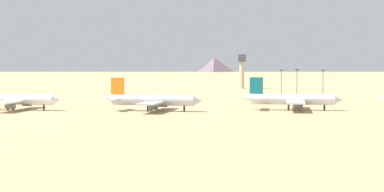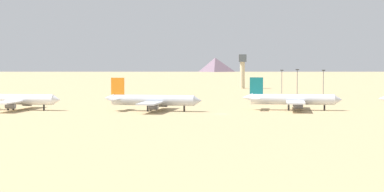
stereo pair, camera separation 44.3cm
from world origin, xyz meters
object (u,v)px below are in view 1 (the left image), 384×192
Objects in this scene: parked_jet_yellow_1 at (13,99)px; light_pole_west at (297,81)px; parked_jet_orange_2 at (152,100)px; light_pole_mid at (323,81)px; light_pole_east at (281,80)px; control_tower at (242,68)px; parked_jet_teal_3 at (291,99)px.

light_pole_west reaches higher than parked_jet_yellow_1.
light_pole_west is (66.23, 86.50, 4.38)m from parked_jet_orange_2.
parked_jet_yellow_1 is 2.74× the size of light_pole_mid.
light_pole_east reaches higher than parked_jet_yellow_1.
control_tower is at bearing 102.79° from light_pole_west.
parked_jet_yellow_1 is at bearing -117.52° from control_tower.
light_pole_mid is at bearing 43.32° from parked_jet_yellow_1.
parked_jet_yellow_1 is 169.45m from light_pole_east.
control_tower reaches higher than parked_jet_orange_2.
parked_jet_orange_2 is at bearing -102.70° from control_tower.
parked_jet_teal_3 is 81.31m from light_pole_west.
control_tower is 67.41m from light_pole_east.
light_pole_mid reaches higher than light_pole_east.
parked_jet_yellow_1 is at bearing -145.36° from light_pole_west.
light_pole_mid is (15.79, 14.90, -0.30)m from light_pole_west.
parked_jet_orange_2 is at bearing -128.97° from light_pole_mid.
light_pole_east is at bearing 72.40° from parked_jet_orange_2.
parked_jet_yellow_1 is at bearing -133.67° from light_pole_east.
light_pole_mid is at bearing 43.33° from light_pole_west.
control_tower is at bearing 113.93° from light_pole_mid.
parked_jet_teal_3 is (53.78, 6.27, 0.01)m from parked_jet_orange_2.
control_tower is (-11.00, 183.53, 9.68)m from parked_jet_teal_3.
parked_jet_orange_2 is 130.48m from light_pole_mid.
control_tower reaches higher than light_pole_east.
light_pole_mid is at bearing -66.07° from control_tower.
parked_jet_teal_3 is at bearing -94.16° from light_pole_east.
parked_jet_yellow_1 is 168.31m from light_pole_mid.
parked_jet_orange_2 is 2.80× the size of light_pole_east.
parked_jet_yellow_1 is 1.68× the size of control_tower.
light_pole_west is 1.04× the size of light_pole_mid.
control_tower is at bearing 107.04° from light_pole_east.
light_pole_west is at bearing 87.22° from parked_jet_teal_3.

